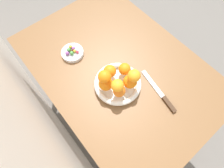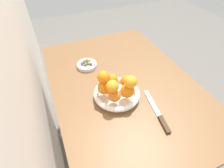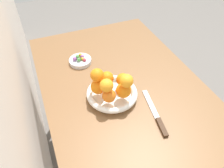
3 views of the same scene
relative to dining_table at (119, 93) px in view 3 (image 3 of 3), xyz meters
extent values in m
plane|color=slate|center=(0.00, 0.00, -0.65)|extent=(6.00, 6.00, 0.00)
cube|color=brown|center=(0.00, 0.00, 0.07)|extent=(1.10, 0.76, 0.04)
cylinder|color=brown|center=(0.49, -0.32, -0.30)|extent=(0.05, 0.05, 0.70)
cylinder|color=brown|center=(0.49, 0.32, -0.30)|extent=(0.05, 0.05, 0.70)
cylinder|color=white|center=(-0.09, 0.08, 0.10)|extent=(0.19, 0.19, 0.01)
torus|color=white|center=(-0.09, 0.08, 0.12)|extent=(0.23, 0.23, 0.03)
cylinder|color=silver|center=(0.21, 0.14, 0.10)|extent=(0.12, 0.12, 0.02)
sphere|color=orange|center=(-0.07, 0.14, 0.16)|extent=(0.07, 0.07, 0.07)
sphere|color=orange|center=(-0.14, 0.11, 0.16)|extent=(0.06, 0.06, 0.06)
sphere|color=orange|center=(-0.14, 0.04, 0.16)|extent=(0.07, 0.07, 0.07)
sphere|color=orange|center=(-0.07, 0.02, 0.16)|extent=(0.06, 0.06, 0.06)
sphere|color=orange|center=(-0.03, 0.08, 0.16)|extent=(0.06, 0.06, 0.06)
sphere|color=orange|center=(-0.14, 0.04, 0.22)|extent=(0.06, 0.06, 0.06)
sphere|color=orange|center=(-0.07, 0.14, 0.22)|extent=(0.06, 0.06, 0.06)
sphere|color=orange|center=(-0.13, 0.12, 0.22)|extent=(0.06, 0.06, 0.06)
sphere|color=#8C4C99|center=(0.22, 0.13, 0.12)|extent=(0.02, 0.02, 0.02)
sphere|color=#472819|center=(0.21, 0.14, 0.12)|extent=(0.02, 0.02, 0.02)
sphere|color=#8C4C99|center=(0.21, 0.17, 0.12)|extent=(0.02, 0.02, 0.02)
sphere|color=gold|center=(0.20, 0.13, 0.12)|extent=(0.02, 0.02, 0.02)
sphere|color=#4C9947|center=(0.23, 0.15, 0.12)|extent=(0.02, 0.02, 0.02)
sphere|color=#C6384C|center=(0.19, 0.13, 0.12)|extent=(0.02, 0.02, 0.02)
sphere|color=#4C9947|center=(0.20, 0.15, 0.12)|extent=(0.02, 0.02, 0.02)
sphere|color=gold|center=(0.24, 0.13, 0.12)|extent=(0.02, 0.02, 0.02)
cube|color=#3F2819|center=(-0.32, -0.05, 0.10)|extent=(0.09, 0.03, 0.01)
cube|color=silver|center=(-0.20, -0.07, 0.09)|extent=(0.17, 0.05, 0.01)
camera|label=1|loc=(-0.35, 0.33, 0.89)|focal=28.00mm
camera|label=2|loc=(-0.64, 0.33, 0.75)|focal=28.00mm
camera|label=3|loc=(-0.73, 0.33, 0.83)|focal=35.00mm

